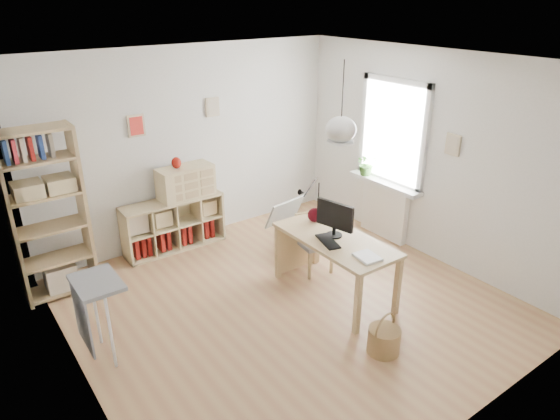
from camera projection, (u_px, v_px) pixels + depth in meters
ground at (288, 304)px, 5.75m from camera, size 4.50×4.50×0.00m
room_shell at (341, 129)px, 5.14m from camera, size 4.50×4.50×4.50m
window_unit at (393, 132)px, 6.77m from camera, size 0.07×1.16×1.46m
radiator at (384, 210)px, 7.22m from camera, size 0.10×0.80×0.80m
windowsill at (385, 183)px, 7.02m from camera, size 0.22×1.20×0.06m
desk at (335, 245)px, 5.68m from camera, size 0.70×1.50×0.75m
cube_shelf at (171, 228)px, 6.92m from camera, size 1.40×0.38×0.72m
tall_bookshelf at (46, 208)px, 5.56m from camera, size 0.80×0.38×2.00m
side_table at (92, 300)px, 4.65m from camera, size 0.40×0.55×0.85m
chair at (312, 238)px, 6.32m from camera, size 0.43×0.43×0.77m
wicker_basket at (384, 339)px, 4.93m from camera, size 0.33×0.32×0.45m
storage_chest at (301, 234)px, 6.94m from camera, size 0.71×0.78×0.65m
monitor at (335, 217)px, 5.60m from camera, size 0.19×0.47×0.41m
keyboard at (328, 241)px, 5.54m from camera, size 0.24×0.41×0.02m
task_lamp at (309, 196)px, 5.98m from camera, size 0.41×0.15×0.44m
yarn_ball at (315, 215)px, 6.00m from camera, size 0.17×0.17×0.17m
paper_tray at (367, 257)px, 5.20m from camera, size 0.24×0.29×0.03m
drawer_chest at (186, 182)px, 6.77m from camera, size 0.77×0.38×0.43m
red_vase at (176, 163)px, 6.59m from camera, size 0.13×0.13×0.15m
potted_plant at (367, 164)px, 7.19m from camera, size 0.37×0.35×0.34m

